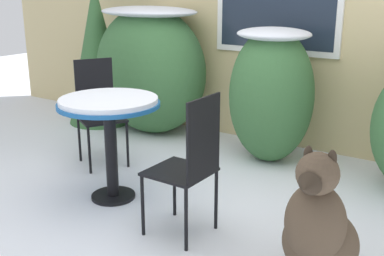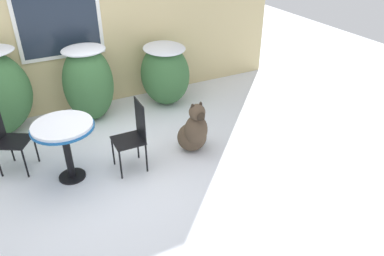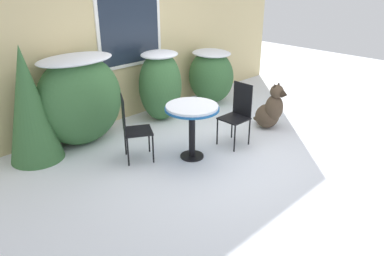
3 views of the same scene
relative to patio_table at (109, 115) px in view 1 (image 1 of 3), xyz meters
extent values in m
plane|color=white|center=(0.47, -0.17, -0.68)|extent=(16.00, 16.00, 0.00)
cube|color=#D1BC84|center=(0.47, 2.03, 0.73)|extent=(8.00, 0.06, 2.83)
ellipsoid|color=#386638|center=(-0.87, 1.58, 0.03)|extent=(1.38, 0.90, 1.41)
ellipsoid|color=white|center=(-0.87, 1.58, 0.67)|extent=(1.17, 0.77, 0.12)
ellipsoid|color=#386638|center=(0.66, 1.47, -0.05)|extent=(0.80, 0.71, 1.27)
ellipsoid|color=white|center=(0.66, 1.47, 0.53)|extent=(0.68, 0.60, 0.12)
cone|color=#386638|center=(-1.65, 1.57, 0.16)|extent=(0.75, 0.75, 1.68)
cylinder|color=black|center=(0.00, 0.00, -0.67)|extent=(0.35, 0.35, 0.03)
cylinder|color=black|center=(0.00, 0.00, -0.29)|extent=(0.09, 0.09, 0.72)
cylinder|color=#195699|center=(0.00, 0.00, 0.08)|extent=(0.78, 0.78, 0.03)
cylinder|color=white|center=(0.00, 0.00, 0.12)|extent=(0.75, 0.75, 0.04)
cube|color=black|center=(-0.59, 0.51, -0.24)|extent=(0.53, 0.53, 0.02)
cube|color=black|center=(-0.75, 0.60, 0.03)|extent=(0.19, 0.32, 0.52)
cylinder|color=black|center=(-0.52, 0.27, -0.46)|extent=(0.02, 0.02, 0.43)
cylinder|color=black|center=(-0.34, 0.58, -0.46)|extent=(0.02, 0.02, 0.43)
cylinder|color=black|center=(-0.83, 0.44, -0.46)|extent=(0.02, 0.02, 0.43)
cylinder|color=black|center=(-0.65, 0.75, -0.46)|extent=(0.02, 0.02, 0.43)
cube|color=black|center=(0.76, -0.16, -0.24)|extent=(0.40, 0.40, 0.02)
cube|color=black|center=(0.95, -0.16, 0.03)|extent=(0.02, 0.36, 0.52)
cylinder|color=black|center=(0.59, 0.03, -0.46)|extent=(0.02, 0.02, 0.43)
cylinder|color=black|center=(0.58, -0.33, -0.46)|extent=(0.02, 0.02, 0.43)
cylinder|color=black|center=(0.94, 0.02, -0.46)|extent=(0.02, 0.02, 0.43)
cylinder|color=black|center=(0.94, -0.34, -0.46)|extent=(0.02, 0.02, 0.43)
ellipsoid|color=#4C3D2D|center=(1.73, -0.12, -0.47)|extent=(0.44, 0.41, 0.42)
ellipsoid|color=#4C3D2D|center=(1.73, -0.25, -0.29)|extent=(0.34, 0.30, 0.46)
sphere|color=#4C3D2D|center=(1.73, -0.27, 0.01)|extent=(0.23, 0.23, 0.23)
cone|color=#2D241B|center=(1.73, -0.43, -0.01)|extent=(0.13, 0.10, 0.13)
ellipsoid|color=#2D241B|center=(1.67, -0.26, 0.09)|extent=(0.05, 0.03, 0.10)
ellipsoid|color=#2D241B|center=(1.79, -0.25, 0.09)|extent=(0.05, 0.03, 0.10)
ellipsoid|color=#4C3D2D|center=(1.72, 0.06, -0.59)|extent=(0.09, 0.19, 0.08)
camera|label=1|loc=(2.48, -2.58, 0.96)|focal=45.00mm
camera|label=2|loc=(-0.38, -4.25, 2.42)|focal=35.00mm
camera|label=3|loc=(-3.48, -3.51, 1.93)|focal=35.00mm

